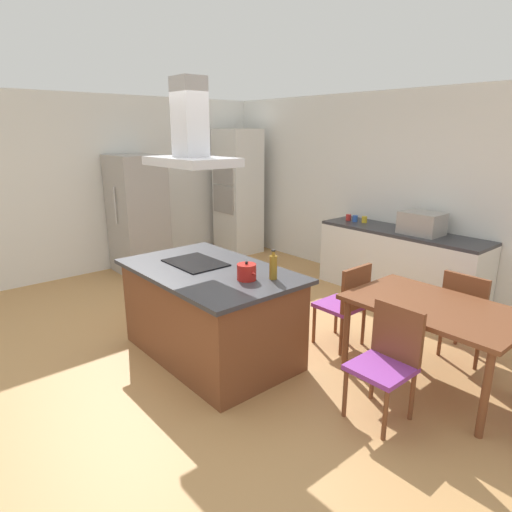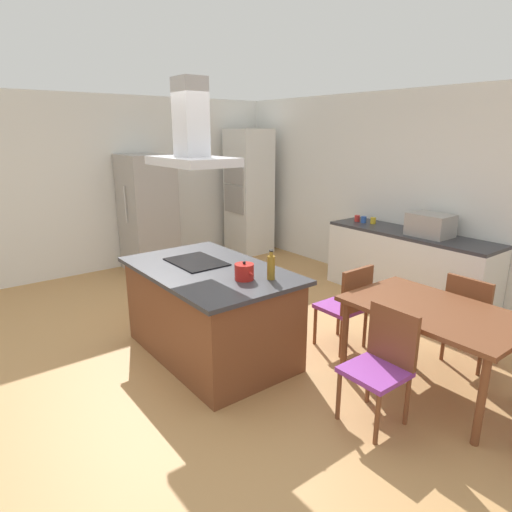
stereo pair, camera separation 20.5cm
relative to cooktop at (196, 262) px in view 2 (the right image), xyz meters
The scene contains 19 objects.
ground 1.77m from the cooktop, 81.00° to the left, with size 16.00×16.00×0.00m, color tan.
wall_back 3.29m from the cooktop, 85.82° to the left, with size 7.20×0.10×2.70m, color white.
wall_left 3.39m from the cooktop, 162.71° to the left, with size 0.10×8.80×2.70m, color white.
kitchen_island 0.51m from the cooktop, ahead, with size 1.79×1.11×0.90m.
cooktop is the anchor object (origin of this frame).
tea_kettle 0.72m from the cooktop, ahead, with size 0.22×0.17×0.17m.
olive_oil_bottle 0.90m from the cooktop, 17.17° to the left, with size 0.07×0.07×0.27m.
back_counter 2.96m from the cooktop, 79.64° to the left, with size 2.24×0.62×0.90m.
countertop_microwave 2.99m from the cooktop, 74.68° to the left, with size 0.50×0.38×0.28m, color #9E9993.
coffee_mug_red 2.91m from the cooktop, 97.12° to the left, with size 0.08×0.08×0.09m, color red.
coffee_mug_blue 2.90m from the cooktop, 94.86° to the left, with size 0.08×0.08×0.09m, color #2D56B2.
coffee_mug_yellow 2.94m from the cooktop, 92.28° to the left, with size 0.08×0.08×0.09m, color gold.
wall_oven_stack 3.76m from the cooktop, 135.17° to the left, with size 0.70×0.66×2.20m.
refrigerator 2.84m from the cooktop, 165.22° to the left, with size 0.80×0.73×1.82m.
dining_table 2.25m from the cooktop, 30.88° to the left, with size 1.40×0.90×0.75m.
chair_facing_island 2.02m from the cooktop, 14.08° to the left, with size 0.42×0.42×0.89m.
chair_at_left_end 1.57m from the cooktop, 48.86° to the left, with size 0.42×0.42×0.89m.
chair_facing_back_wall 2.67m from the cooktop, 43.39° to the left, with size 0.42×0.42×0.89m.
range_hood 1.20m from the cooktop, behind, with size 0.90×0.55×0.78m.
Camera 2 is at (3.43, -2.08, 2.16)m, focal length 30.68 mm.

